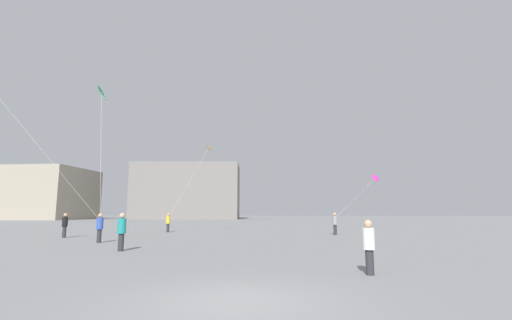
{
  "coord_description": "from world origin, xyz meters",
  "views": [
    {
      "loc": [
        0.67,
        -7.71,
        1.86
      ],
      "look_at": [
        0.0,
        18.64,
        5.71
      ],
      "focal_mm": 24.77,
      "sensor_mm": 36.0,
      "label": 1
    }
  ],
  "objects_px": {
    "person_in_blue": "(100,227)",
    "kite_amber_diamond": "(209,148)",
    "person_in_grey": "(335,223)",
    "kite_emerald_diamond": "(102,93)",
    "person_in_black": "(65,224)",
    "person_in_teal": "(122,230)",
    "kite_magenta_diamond": "(375,178)",
    "building_left_hall": "(33,194)",
    "person_in_yellow": "(168,222)",
    "building_centre_hall": "(188,192)",
    "person_in_white": "(369,244)"
  },
  "relations": [
    {
      "from": "kite_magenta_diamond",
      "to": "person_in_blue",
      "type": "bearing_deg",
      "value": -137.51
    },
    {
      "from": "person_in_grey",
      "to": "kite_emerald_diamond",
      "type": "relative_size",
      "value": 0.2
    },
    {
      "from": "person_in_grey",
      "to": "building_left_hall",
      "type": "bearing_deg",
      "value": -51.96
    },
    {
      "from": "kite_magenta_diamond",
      "to": "building_centre_hall",
      "type": "height_order",
      "value": "building_centre_hall"
    },
    {
      "from": "person_in_teal",
      "to": "person_in_black",
      "type": "height_order",
      "value": "person_in_teal"
    },
    {
      "from": "person_in_blue",
      "to": "building_left_hall",
      "type": "height_order",
      "value": "building_left_hall"
    },
    {
      "from": "kite_magenta_diamond",
      "to": "kite_amber_diamond",
      "type": "distance_m",
      "value": 21.15
    },
    {
      "from": "person_in_blue",
      "to": "person_in_grey",
      "type": "distance_m",
      "value": 17.38
    },
    {
      "from": "person_in_yellow",
      "to": "kite_emerald_diamond",
      "type": "height_order",
      "value": "kite_emerald_diamond"
    },
    {
      "from": "kite_amber_diamond",
      "to": "building_left_hall",
      "type": "relative_size",
      "value": 0.27
    },
    {
      "from": "building_left_hall",
      "to": "kite_amber_diamond",
      "type": "bearing_deg",
      "value": -45.08
    },
    {
      "from": "person_in_white",
      "to": "person_in_black",
      "type": "distance_m",
      "value": 22.76
    },
    {
      "from": "person_in_teal",
      "to": "person_in_grey",
      "type": "distance_m",
      "value": 17.35
    },
    {
      "from": "person_in_white",
      "to": "person_in_teal",
      "type": "bearing_deg",
      "value": 116.41
    },
    {
      "from": "kite_magenta_diamond",
      "to": "person_in_teal",
      "type": "bearing_deg",
      "value": -128.05
    },
    {
      "from": "kite_amber_diamond",
      "to": "building_centre_hall",
      "type": "xyz_separation_m",
      "value": [
        -14.32,
        56.46,
        -0.98
      ]
    },
    {
      "from": "person_in_blue",
      "to": "person_in_black",
      "type": "distance_m",
      "value": 5.97
    },
    {
      "from": "person_in_teal",
      "to": "person_in_grey",
      "type": "bearing_deg",
      "value": -20.98
    },
    {
      "from": "person_in_blue",
      "to": "kite_amber_diamond",
      "type": "distance_m",
      "value": 14.32
    },
    {
      "from": "kite_emerald_diamond",
      "to": "person_in_teal",
      "type": "bearing_deg",
      "value": -53.17
    },
    {
      "from": "kite_magenta_diamond",
      "to": "building_centre_hall",
      "type": "bearing_deg",
      "value": 125.22
    },
    {
      "from": "person_in_white",
      "to": "kite_amber_diamond",
      "type": "xyz_separation_m",
      "value": [
        -8.46,
        22.18,
        6.95
      ]
    },
    {
      "from": "person_in_teal",
      "to": "person_in_grey",
      "type": "xyz_separation_m",
      "value": [
        12.49,
        12.04,
        -0.01
      ]
    },
    {
      "from": "person_in_blue",
      "to": "person_in_grey",
      "type": "xyz_separation_m",
      "value": [
        15.63,
        7.61,
        0.01
      ]
    },
    {
      "from": "person_in_white",
      "to": "person_in_blue",
      "type": "bearing_deg",
      "value": 109.06
    },
    {
      "from": "person_in_white",
      "to": "kite_emerald_diamond",
      "type": "xyz_separation_m",
      "value": [
        -13.96,
        11.42,
        8.76
      ]
    },
    {
      "from": "person_in_black",
      "to": "building_centre_hall",
      "type": "xyz_separation_m",
      "value": [
        -5.25,
        64.12,
        5.91
      ]
    },
    {
      "from": "person_in_teal",
      "to": "person_in_blue",
      "type": "height_order",
      "value": "person_in_teal"
    },
    {
      "from": "person_in_black",
      "to": "kite_amber_diamond",
      "type": "xyz_separation_m",
      "value": [
        9.07,
        7.66,
        6.89
      ]
    },
    {
      "from": "kite_emerald_diamond",
      "to": "person_in_white",
      "type": "bearing_deg",
      "value": -39.28
    },
    {
      "from": "kite_magenta_diamond",
      "to": "kite_emerald_diamond",
      "type": "bearing_deg",
      "value": -139.77
    },
    {
      "from": "person_in_grey",
      "to": "kite_emerald_diamond",
      "type": "bearing_deg",
      "value": 11.82
    },
    {
      "from": "person_in_blue",
      "to": "building_left_hall",
      "type": "distance_m",
      "value": 77.28
    },
    {
      "from": "person_in_yellow",
      "to": "person_in_grey",
      "type": "bearing_deg",
      "value": 120.69
    },
    {
      "from": "kite_magenta_diamond",
      "to": "kite_emerald_diamond",
      "type": "relative_size",
      "value": 1.64
    },
    {
      "from": "person_in_grey",
      "to": "kite_magenta_diamond",
      "type": "height_order",
      "value": "kite_magenta_diamond"
    },
    {
      "from": "person_in_black",
      "to": "building_centre_hall",
      "type": "distance_m",
      "value": 64.6
    },
    {
      "from": "person_in_blue",
      "to": "person_in_black",
      "type": "relative_size",
      "value": 1.01
    },
    {
      "from": "person_in_white",
      "to": "building_left_hall",
      "type": "relative_size",
      "value": 0.06
    },
    {
      "from": "kite_magenta_diamond",
      "to": "building_left_hall",
      "type": "relative_size",
      "value": 0.56
    },
    {
      "from": "person_in_grey",
      "to": "kite_emerald_diamond",
      "type": "distance_m",
      "value": 19.8
    },
    {
      "from": "person_in_teal",
      "to": "person_in_black",
      "type": "distance_m",
      "value": 11.33
    },
    {
      "from": "person_in_grey",
      "to": "building_centre_hall",
      "type": "xyz_separation_m",
      "value": [
        -25.3,
        60.52,
        5.89
      ]
    },
    {
      "from": "person_in_white",
      "to": "person_in_yellow",
      "type": "relative_size",
      "value": 0.95
    },
    {
      "from": "building_left_hall",
      "to": "building_centre_hall",
      "type": "xyz_separation_m",
      "value": [
        36.0,
        5.99,
        0.85
      ]
    },
    {
      "from": "person_in_yellow",
      "to": "building_left_hall",
      "type": "bearing_deg",
      "value": -94.16
    },
    {
      "from": "person_in_blue",
      "to": "building_centre_hall",
      "type": "distance_m",
      "value": 69.06
    },
    {
      "from": "person_in_black",
      "to": "building_left_hall",
      "type": "height_order",
      "value": "building_left_hall"
    },
    {
      "from": "kite_amber_diamond",
      "to": "kite_magenta_diamond",
      "type": "bearing_deg",
      "value": 27.43
    },
    {
      "from": "building_centre_hall",
      "to": "person_in_teal",
      "type": "bearing_deg",
      "value": -79.99
    }
  ]
}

